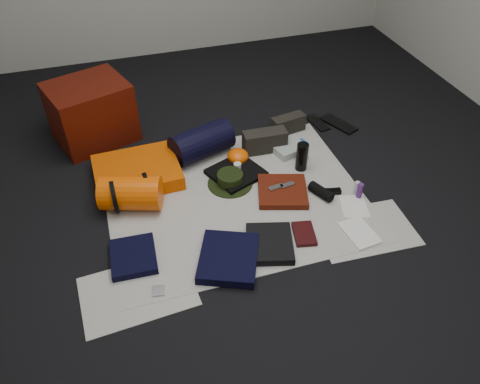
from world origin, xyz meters
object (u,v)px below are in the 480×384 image
object	(u,v)px
red_cabinet	(91,112)
water_bottle	(302,157)
stuff_sack	(131,193)
compact_camera	(301,158)
navy_duffel	(202,142)
sleeping_pad	(137,172)
paperback_book	(304,234)

from	to	relation	value
red_cabinet	water_bottle	world-z (taller)	red_cabinet
stuff_sack	compact_camera	bearing A→B (deg)	6.04
stuff_sack	navy_duffel	world-z (taller)	navy_duffel
red_cabinet	stuff_sack	bearing A→B (deg)	-98.10
sleeping_pad	compact_camera	distance (m)	1.13
red_cabinet	paperback_book	distance (m)	1.77
stuff_sack	compact_camera	world-z (taller)	stuff_sack
sleeping_pad	stuff_sack	world-z (taller)	stuff_sack
red_cabinet	water_bottle	distance (m)	1.53
water_bottle	red_cabinet	bearing A→B (deg)	148.50
paperback_book	navy_duffel	bearing A→B (deg)	123.82
red_cabinet	compact_camera	distance (m)	1.54
stuff_sack	water_bottle	distance (m)	1.15
sleeping_pad	water_bottle	xyz separation A→B (m)	(1.08, -0.23, 0.05)
red_cabinet	navy_duffel	xyz separation A→B (m)	(0.70, -0.45, -0.10)
navy_duffel	sleeping_pad	bearing A→B (deg)	175.70
red_cabinet	sleeping_pad	world-z (taller)	red_cabinet
navy_duffel	water_bottle	size ratio (longest dim) A/B	2.13
navy_duffel	compact_camera	bearing A→B (deg)	-40.40
red_cabinet	navy_duffel	size ratio (longest dim) A/B	1.24
navy_duffel	paperback_book	size ratio (longest dim) A/B	2.30
stuff_sack	water_bottle	size ratio (longest dim) A/B	1.84
paperback_book	red_cabinet	bearing A→B (deg)	139.56
sleeping_pad	compact_camera	xyz separation A→B (m)	(1.12, -0.14, -0.03)
sleeping_pad	stuff_sack	xyz separation A→B (m)	(-0.07, -0.27, 0.06)
sleeping_pad	paperback_book	size ratio (longest dim) A/B	2.95
stuff_sack	paperback_book	world-z (taller)	stuff_sack
compact_camera	paperback_book	size ratio (longest dim) A/B	0.47
red_cabinet	compact_camera	xyz separation A→B (m)	(1.35, -0.71, -0.20)
sleeping_pad	stuff_sack	size ratio (longest dim) A/B	1.49
red_cabinet	stuff_sack	world-z (taller)	red_cabinet
water_bottle	compact_camera	xyz separation A→B (m)	(0.04, 0.09, -0.08)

